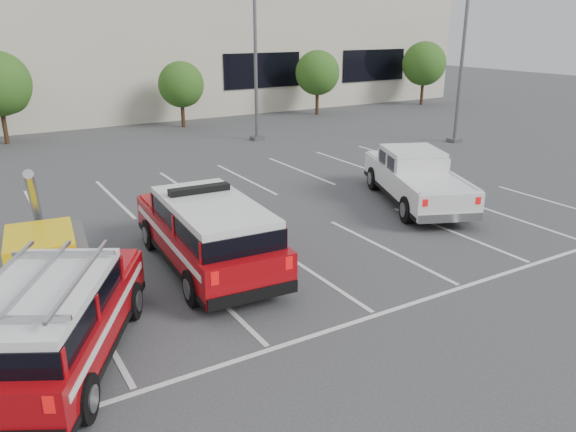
# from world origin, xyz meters

# --- Properties ---
(ground) EXTENTS (120.00, 120.00, 0.00)m
(ground) POSITION_xyz_m (0.00, 0.00, 0.00)
(ground) COLOR #38383B
(ground) RESTS_ON ground
(stall_markings) EXTENTS (23.00, 15.00, 0.01)m
(stall_markings) POSITION_xyz_m (0.00, 4.50, 0.01)
(stall_markings) COLOR silver
(stall_markings) RESTS_ON ground
(convention_building) EXTENTS (60.00, 16.99, 13.20)m
(convention_building) POSITION_xyz_m (0.18, 31.86, 4.72)
(convention_building) COLOR beige
(convention_building) RESTS_ON ground
(tree_mid_left) EXTENTS (3.37, 3.37, 4.85)m
(tree_mid_left) POSITION_xyz_m (-4.91, 22.05, 3.04)
(tree_mid_left) COLOR #3F2B19
(tree_mid_left) RESTS_ON ground
(tree_mid_right) EXTENTS (2.77, 2.77, 3.99)m
(tree_mid_right) POSITION_xyz_m (5.09, 22.05, 2.50)
(tree_mid_right) COLOR #3F2B19
(tree_mid_right) RESTS_ON ground
(tree_right) EXTENTS (3.07, 3.07, 4.42)m
(tree_right) POSITION_xyz_m (15.09, 22.05, 2.77)
(tree_right) COLOR #3F2B19
(tree_right) RESTS_ON ground
(tree_far_right) EXTENTS (3.37, 3.37, 4.85)m
(tree_far_right) POSITION_xyz_m (25.09, 22.05, 3.04)
(tree_far_right) COLOR #3F2B19
(tree_far_right) RESTS_ON ground
(light_pole_mid) EXTENTS (0.90, 0.60, 10.24)m
(light_pole_mid) POSITION_xyz_m (7.00, 16.00, 5.19)
(light_pole_mid) COLOR #59595E
(light_pole_mid) RESTS_ON ground
(light_pole_right) EXTENTS (0.90, 0.60, 10.24)m
(light_pole_right) POSITION_xyz_m (16.00, 10.00, 5.19)
(light_pole_right) COLOR #59595E
(light_pole_right) RESTS_ON ground
(fire_chief_suv) EXTENTS (2.55, 6.12, 2.11)m
(fire_chief_suv) POSITION_xyz_m (-2.16, 1.42, 0.86)
(fire_chief_suv) COLOR #95070C
(fire_chief_suv) RESTS_ON ground
(white_pickup) EXTENTS (4.34, 6.44, 1.87)m
(white_pickup) POSITION_xyz_m (6.45, 2.89, 0.75)
(white_pickup) COLOR silver
(white_pickup) RESTS_ON ground
(ladder_suv) EXTENTS (4.35, 5.59, 2.07)m
(ladder_suv) POSITION_xyz_m (-6.36, -1.30, 0.83)
(ladder_suv) COLOR #95070C
(ladder_suv) RESTS_ON ground
(utility_rig) EXTENTS (3.47, 3.81, 3.13)m
(utility_rig) POSITION_xyz_m (-6.17, 2.38, 0.62)
(utility_rig) COLOR #59595E
(utility_rig) RESTS_ON ground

